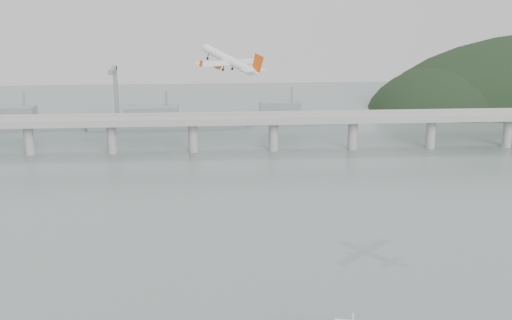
{
  "coord_description": "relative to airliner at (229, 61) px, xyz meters",
  "views": [
    {
      "loc": [
        -16.85,
        -212.45,
        113.63
      ],
      "look_at": [
        0.0,
        55.0,
        36.0
      ],
      "focal_mm": 48.0,
      "sensor_mm": 36.0,
      "label": 1
    }
  ],
  "objects": [
    {
      "name": "distant_fleet",
      "position": [
        -145.32,
        192.74,
        -68.05
      ],
      "size": [
        453.0,
        60.9,
        40.0
      ],
      "color": "slate",
      "rests_on": "ground"
    },
    {
      "name": "bridge",
      "position": [
        8.89,
        127.66,
        -56.63
      ],
      "size": [
        800.0,
        22.0,
        23.9
      ],
      "color": "#959592",
      "rests_on": "ground"
    },
    {
      "name": "airliner",
      "position": [
        0.0,
        0.0,
        0.0
      ],
      "size": [
        30.02,
        32.0,
        12.43
      ],
      "rotation": [
        0.05,
        -0.25,
        2.28
      ],
      "color": "white",
      "rests_on": "ground"
    },
    {
      "name": "ground",
      "position": [
        10.04,
        -72.34,
        -74.27
      ],
      "size": [
        900.0,
        900.0,
        0.0
      ],
      "primitive_type": "plane",
      "color": "slate",
      "rests_on": "ground"
    }
  ]
}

